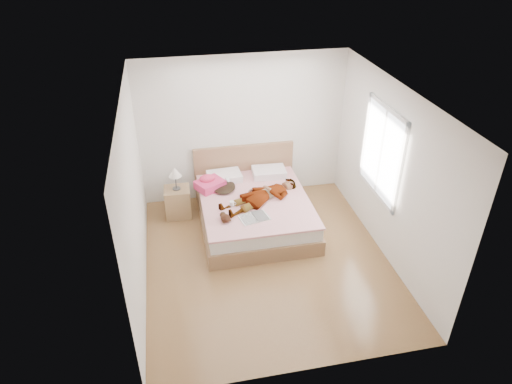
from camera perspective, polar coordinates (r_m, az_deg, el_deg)
ground at (r=7.00m, az=1.39°, el=-8.47°), size 4.00×4.00×0.00m
woman at (r=7.40m, az=0.73°, el=-0.17°), size 1.57×1.17×0.20m
hair at (r=7.74m, az=-4.10°, el=0.69°), size 0.43×0.52×0.07m
phone at (r=7.62m, az=-3.58°, el=1.59°), size 0.09×0.11×0.06m
room_shell at (r=6.97m, az=15.44°, el=4.82°), size 4.00×4.00×4.00m
bed at (r=7.65m, az=-0.27°, el=-2.01°), size 1.80×2.08×1.00m
towel at (r=7.74m, az=-5.85°, el=1.10°), size 0.56×0.53×0.23m
magazine at (r=6.99m, az=-0.23°, el=-3.20°), size 0.49×0.38×0.03m
coffee_mug at (r=7.26m, az=-3.02°, el=-1.46°), size 0.12×0.09×0.09m
plush_toy at (r=6.90m, az=-3.89°, el=-3.21°), size 0.19×0.25×0.12m
nightstand at (r=7.91m, az=-9.76°, el=-0.99°), size 0.44×0.40×0.93m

